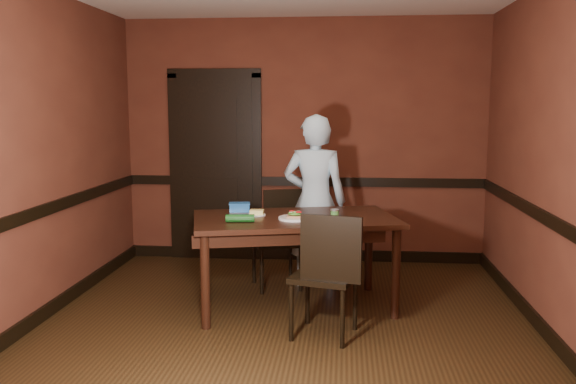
% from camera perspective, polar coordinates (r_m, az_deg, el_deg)
% --- Properties ---
extents(floor, '(4.00, 4.50, 0.01)m').
position_cam_1_polar(floor, '(4.88, -0.39, -12.89)').
color(floor, black).
rests_on(floor, ground).
extents(wall_back, '(4.00, 0.02, 2.70)m').
position_cam_1_polar(wall_back, '(6.81, 1.50, 4.76)').
color(wall_back, '#56271A').
rests_on(wall_back, ground).
extents(wall_front, '(4.00, 0.02, 2.70)m').
position_cam_1_polar(wall_front, '(2.36, -5.89, -1.71)').
color(wall_front, '#56271A').
rests_on(wall_front, ground).
extents(wall_left, '(0.02, 4.50, 2.70)m').
position_cam_1_polar(wall_left, '(5.17, -23.07, 3.04)').
color(wall_left, '#56271A').
rests_on(wall_left, ground).
extents(wall_right, '(0.02, 4.50, 2.70)m').
position_cam_1_polar(wall_right, '(4.81, 24.08, 2.64)').
color(wall_right, '#56271A').
rests_on(wall_right, ground).
extents(dado_back, '(4.00, 0.03, 0.10)m').
position_cam_1_polar(dado_back, '(6.84, 1.47, 0.99)').
color(dado_back, black).
rests_on(dado_back, ground).
extents(dado_left, '(0.03, 4.50, 0.10)m').
position_cam_1_polar(dado_left, '(5.22, -22.65, -1.88)').
color(dado_left, black).
rests_on(dado_left, ground).
extents(dado_right, '(0.03, 4.50, 0.10)m').
position_cam_1_polar(dado_right, '(4.86, 23.60, -2.64)').
color(dado_right, black).
rests_on(dado_right, ground).
extents(baseboard_back, '(4.00, 0.03, 0.12)m').
position_cam_1_polar(baseboard_back, '(6.99, 1.45, -5.86)').
color(baseboard_back, black).
rests_on(baseboard_back, ground).
extents(baseboard_left, '(0.03, 4.50, 0.12)m').
position_cam_1_polar(baseboard_left, '(5.42, -22.16, -10.66)').
color(baseboard_left, black).
rests_on(baseboard_left, ground).
extents(baseboard_right, '(0.03, 4.50, 0.12)m').
position_cam_1_polar(baseboard_right, '(5.07, 23.05, -12.01)').
color(baseboard_right, black).
rests_on(baseboard_right, ground).
extents(door, '(1.05, 0.07, 2.20)m').
position_cam_1_polar(door, '(6.94, -6.81, 2.63)').
color(door, black).
rests_on(door, ground).
extents(dining_table, '(1.89, 1.34, 0.80)m').
position_cam_1_polar(dining_table, '(5.31, 0.64, -6.60)').
color(dining_table, black).
rests_on(dining_table, floor).
extents(chair_far, '(0.56, 0.56, 0.93)m').
position_cam_1_polar(chair_far, '(5.87, -1.07, -4.50)').
color(chair_far, black).
rests_on(chair_far, floor).
extents(chair_near, '(0.55, 0.55, 0.97)m').
position_cam_1_polar(chair_near, '(4.66, 3.42, -7.64)').
color(chair_near, black).
rests_on(chair_near, floor).
extents(person, '(0.63, 0.43, 1.67)m').
position_cam_1_polar(person, '(5.88, 2.52, -0.86)').
color(person, silver).
rests_on(person, floor).
extents(sandwich_plate, '(0.28, 0.28, 0.07)m').
position_cam_1_polar(sandwich_plate, '(5.11, 0.66, -2.35)').
color(sandwich_plate, white).
rests_on(sandwich_plate, dining_table).
extents(sauce_jar, '(0.07, 0.07, 0.09)m').
position_cam_1_polar(sauce_jar, '(5.12, 4.39, -2.09)').
color(sauce_jar, '#48843A').
rests_on(sauce_jar, dining_table).
extents(cheese_saucer, '(0.16, 0.16, 0.05)m').
position_cam_1_polar(cheese_saucer, '(5.30, -2.94, -1.98)').
color(cheese_saucer, white).
rests_on(cheese_saucer, dining_table).
extents(food_tub, '(0.21, 0.16, 0.08)m').
position_cam_1_polar(food_tub, '(5.49, -4.56, -1.41)').
color(food_tub, blue).
rests_on(food_tub, dining_table).
extents(wrapped_veg, '(0.24, 0.09, 0.07)m').
position_cam_1_polar(wrapped_veg, '(4.99, -4.50, -2.47)').
color(wrapped_veg, '#114313').
rests_on(wrapped_veg, dining_table).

